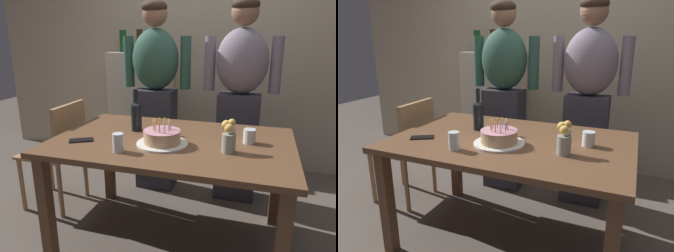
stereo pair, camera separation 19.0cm
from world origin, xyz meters
TOP-DOWN VIEW (x-y plane):
  - ground_plane at (0.00, 0.00)m, footprint 10.00×10.00m
  - back_wall at (0.00, 1.55)m, footprint 5.20×0.10m
  - dining_table at (0.00, 0.00)m, footprint 1.50×0.96m
  - birthday_cake at (-0.03, -0.11)m, footprint 0.31×0.31m
  - water_glass_near at (-0.23, -0.30)m, footprint 0.06×0.06m
  - water_glass_far at (0.47, 0.07)m, footprint 0.07×0.07m
  - wine_bottle at (-0.29, 0.12)m, footprint 0.07×0.07m
  - cell_phone at (-0.54, -0.19)m, footprint 0.16×0.14m
  - flower_vase at (0.37, -0.12)m, footprint 0.09×0.09m
  - person_man_bearded at (-0.37, 0.76)m, footprint 0.61×0.27m
  - person_woman_cardigan at (0.35, 0.76)m, footprint 0.61×0.27m
  - dining_chair at (-0.99, 0.19)m, footprint 0.42×0.42m
  - shelf_cabinet at (-0.75, 1.33)m, footprint 0.67×0.30m

SIDE VIEW (x-z plane):
  - ground_plane at x=0.00m, z-range 0.00..0.00m
  - dining_chair at x=-0.99m, z-range 0.08..0.95m
  - shelf_cabinet at x=-0.75m, z-range -0.11..1.33m
  - dining_table at x=0.00m, z-range 0.27..1.01m
  - cell_phone at x=-0.54m, z-range 0.74..0.75m
  - birthday_cake at x=-0.03m, z-range 0.70..0.86m
  - water_glass_far at x=0.47m, z-range 0.74..0.83m
  - water_glass_near at x=-0.23m, z-range 0.74..0.85m
  - flower_vase at x=0.37m, z-range 0.74..0.93m
  - wine_bottle at x=-0.29m, z-range 0.71..1.00m
  - person_man_bearded at x=-0.37m, z-range 0.04..1.70m
  - person_woman_cardigan at x=0.35m, z-range 0.04..1.70m
  - back_wall at x=0.00m, z-range 0.00..2.60m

